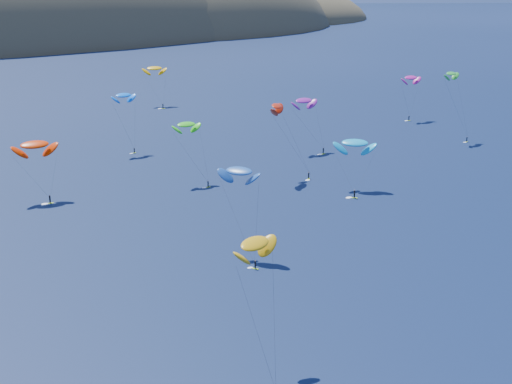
% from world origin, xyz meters
% --- Properties ---
extents(kitesurfer_1, '(11.39, 9.39, 17.18)m').
position_xyz_m(kitesurfer_1, '(-43.87, 128.54, 14.11)').
color(kitesurfer_1, '#AAE319').
rests_on(kitesurfer_1, ground).
extents(kitesurfer_2, '(9.50, 13.77, 21.67)m').
position_xyz_m(kitesurfer_2, '(-36.80, 32.66, 19.23)').
color(kitesurfer_2, '#AAE319').
rests_on(kitesurfer_2, ground).
extents(kitesurfer_3, '(8.11, 10.77, 18.15)m').
position_xyz_m(kitesurfer_3, '(-4.37, 122.27, 15.88)').
color(kitesurfer_3, '#AAE319').
rests_on(kitesurfer_3, ground).
extents(kitesurfer_4, '(8.26, 6.19, 20.30)m').
position_xyz_m(kitesurfer_4, '(-7.17, 161.34, 18.04)').
color(kitesurfer_4, '#AAE319').
rests_on(kitesurfer_4, ground).
extents(kitesurfer_5, '(12.23, 13.69, 15.34)m').
position_xyz_m(kitesurfer_5, '(31.12, 93.62, 12.30)').
color(kitesurfer_5, '#AAE319').
rests_on(kitesurfer_5, ground).
extents(kitesurfer_6, '(9.66, 10.60, 18.71)m').
position_xyz_m(kitesurfer_6, '(42.32, 133.30, 16.04)').
color(kitesurfer_6, '#AAE319').
rests_on(kitesurfer_6, ground).
extents(kitesurfer_8, '(8.96, 4.78, 18.41)m').
position_xyz_m(kitesurfer_8, '(103.80, 150.55, 15.91)').
color(kitesurfer_8, '#AAE319').
rests_on(kitesurfer_8, ground).
extents(kitesurfer_9, '(11.29, 11.85, 22.49)m').
position_xyz_m(kitesurfer_9, '(18.83, 112.85, 20.15)').
color(kitesurfer_9, '#AAE319').
rests_on(kitesurfer_9, ground).
extents(kitesurfer_10, '(8.52, 15.43, 20.00)m').
position_xyz_m(kitesurfer_10, '(-17.14, 71.42, 17.49)').
color(kitesurfer_10, '#AAE319').
rests_on(kitesurfer_10, ground).
extents(kitesurfer_11, '(10.60, 13.79, 18.04)m').
position_xyz_m(kitesurfer_11, '(32.07, 227.54, 15.31)').
color(kitesurfer_11, '#AAE319').
rests_on(kitesurfer_11, ground).
extents(kitesurfer_13, '(7.96, 9.93, 24.37)m').
position_xyz_m(kitesurfer_13, '(93.00, 120.13, 22.24)').
color(kitesurfer_13, '#AAE319').
rests_on(kitesurfer_13, ground).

